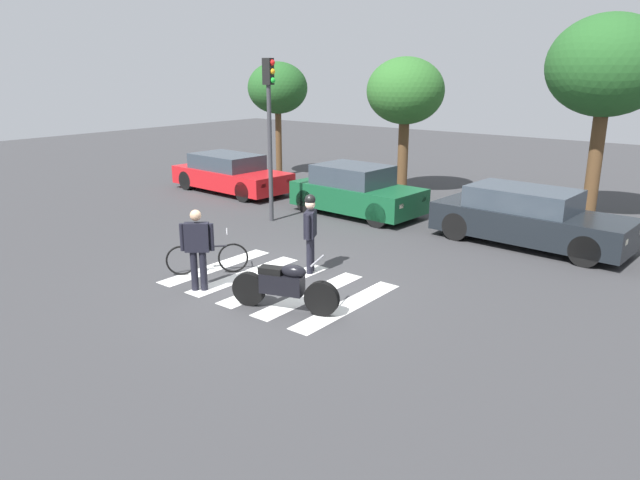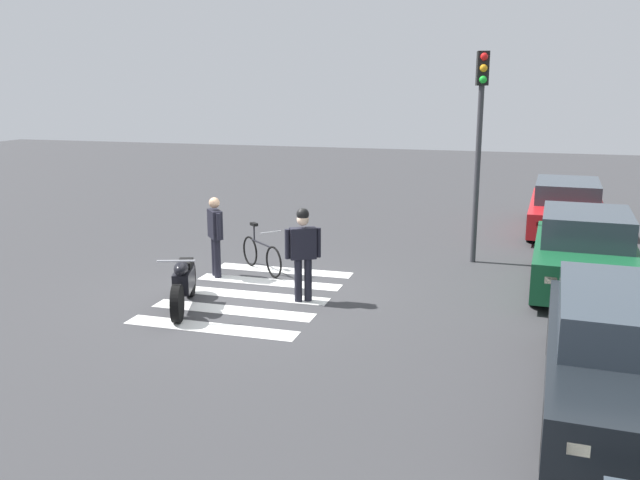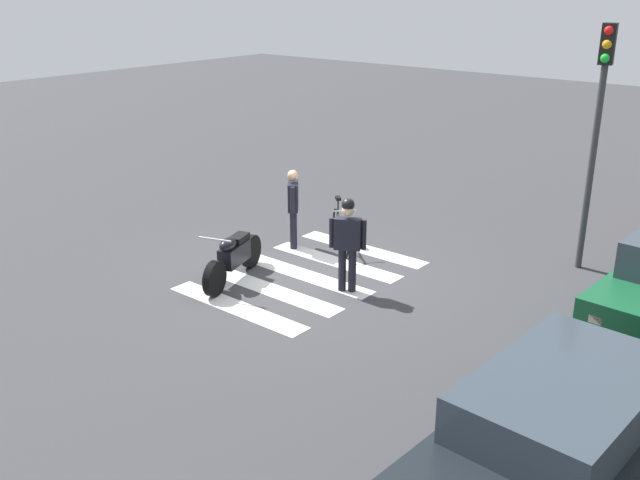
{
  "view_description": "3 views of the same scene",
  "coord_description": "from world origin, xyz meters",
  "px_view_note": "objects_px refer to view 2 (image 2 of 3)",
  "views": [
    {
      "loc": [
        7.66,
        -8.21,
        4.23
      ],
      "look_at": [
        0.51,
        0.79,
        0.86
      ],
      "focal_mm": 32.83,
      "sensor_mm": 36.0,
      "label": 1
    },
    {
      "loc": [
        11.2,
        4.58,
        3.83
      ],
      "look_at": [
        -0.11,
        1.29,
        1.12
      ],
      "focal_mm": 37.93,
      "sensor_mm": 36.0,
      "label": 2
    },
    {
      "loc": [
        9.31,
        8.03,
        5.22
      ],
      "look_at": [
        0.86,
        1.06,
        1.2
      ],
      "focal_mm": 39.99,
      "sensor_mm": 36.0,
      "label": 3
    }
  ],
  "objects_px": {
    "car_red_convertible": "(566,207)",
    "car_black_suv": "(624,355)",
    "traffic_light_pole": "(480,124)",
    "leaning_bicycle": "(261,254)",
    "officer_on_foot": "(303,248)",
    "car_green_compact": "(585,253)",
    "police_motorcycle": "(184,283)",
    "officer_by_motorcycle": "(215,232)"
  },
  "relations": [
    {
      "from": "officer_by_motorcycle",
      "to": "car_green_compact",
      "type": "height_order",
      "value": "officer_by_motorcycle"
    },
    {
      "from": "car_black_suv",
      "to": "traffic_light_pole",
      "type": "relative_size",
      "value": 1.06
    },
    {
      "from": "traffic_light_pole",
      "to": "leaning_bicycle",
      "type": "bearing_deg",
      "value": -64.2
    },
    {
      "from": "leaning_bicycle",
      "to": "car_black_suv",
      "type": "relative_size",
      "value": 0.28
    },
    {
      "from": "leaning_bicycle",
      "to": "officer_on_foot",
      "type": "bearing_deg",
      "value": 40.99
    },
    {
      "from": "officer_by_motorcycle",
      "to": "car_black_suv",
      "type": "bearing_deg",
      "value": 60.89
    },
    {
      "from": "car_green_compact",
      "to": "traffic_light_pole",
      "type": "bearing_deg",
      "value": -124.01
    },
    {
      "from": "officer_by_motorcycle",
      "to": "car_red_convertible",
      "type": "xyz_separation_m",
      "value": [
        -6.67,
        7.1,
        -0.28
      ]
    },
    {
      "from": "officer_by_motorcycle",
      "to": "traffic_light_pole",
      "type": "xyz_separation_m",
      "value": [
        -2.66,
        4.96,
        2.08
      ]
    },
    {
      "from": "car_green_compact",
      "to": "officer_on_foot",
      "type": "bearing_deg",
      "value": -65.35
    },
    {
      "from": "police_motorcycle",
      "to": "traffic_light_pole",
      "type": "height_order",
      "value": "traffic_light_pole"
    },
    {
      "from": "officer_by_motorcycle",
      "to": "police_motorcycle",
      "type": "bearing_deg",
      "value": 8.54
    },
    {
      "from": "car_black_suv",
      "to": "officer_by_motorcycle",
      "type": "bearing_deg",
      "value": -119.11
    },
    {
      "from": "leaning_bicycle",
      "to": "car_black_suv",
      "type": "height_order",
      "value": "car_black_suv"
    },
    {
      "from": "car_red_convertible",
      "to": "police_motorcycle",
      "type": "bearing_deg",
      "value": -38.16
    },
    {
      "from": "car_red_convertible",
      "to": "car_black_suv",
      "type": "xyz_separation_m",
      "value": [
        10.64,
        0.02,
        0.05
      ]
    },
    {
      "from": "officer_on_foot",
      "to": "car_black_suv",
      "type": "xyz_separation_m",
      "value": [
        2.92,
        4.93,
        -0.29
      ]
    },
    {
      "from": "car_red_convertible",
      "to": "leaning_bicycle",
      "type": "bearing_deg",
      "value": -46.43
    },
    {
      "from": "police_motorcycle",
      "to": "leaning_bicycle",
      "type": "xyz_separation_m",
      "value": [
        -2.61,
        0.44,
        -0.09
      ]
    },
    {
      "from": "leaning_bicycle",
      "to": "car_red_convertible",
      "type": "relative_size",
      "value": 0.28
    },
    {
      "from": "officer_on_foot",
      "to": "officer_by_motorcycle",
      "type": "relative_size",
      "value": 1.05
    },
    {
      "from": "car_green_compact",
      "to": "car_red_convertible",
      "type": "bearing_deg",
      "value": -179.94
    },
    {
      "from": "car_red_convertible",
      "to": "traffic_light_pole",
      "type": "height_order",
      "value": "traffic_light_pole"
    },
    {
      "from": "police_motorcycle",
      "to": "car_red_convertible",
      "type": "xyz_separation_m",
      "value": [
        -8.66,
        6.81,
        0.19
      ]
    },
    {
      "from": "officer_by_motorcycle",
      "to": "traffic_light_pole",
      "type": "distance_m",
      "value": 6.0
    },
    {
      "from": "leaning_bicycle",
      "to": "officer_on_foot",
      "type": "height_order",
      "value": "officer_on_foot"
    },
    {
      "from": "police_motorcycle",
      "to": "officer_on_foot",
      "type": "distance_m",
      "value": 2.18
    },
    {
      "from": "officer_on_foot",
      "to": "car_red_convertible",
      "type": "bearing_deg",
      "value": 147.54
    },
    {
      "from": "leaning_bicycle",
      "to": "traffic_light_pole",
      "type": "bearing_deg",
      "value": 115.8
    },
    {
      "from": "car_green_compact",
      "to": "car_black_suv",
      "type": "xyz_separation_m",
      "value": [
        5.17,
        0.02,
        -0.01
      ]
    },
    {
      "from": "car_red_convertible",
      "to": "car_black_suv",
      "type": "distance_m",
      "value": 10.64
    },
    {
      "from": "car_red_convertible",
      "to": "car_black_suv",
      "type": "height_order",
      "value": "car_black_suv"
    },
    {
      "from": "car_red_convertible",
      "to": "car_green_compact",
      "type": "height_order",
      "value": "car_green_compact"
    },
    {
      "from": "car_black_suv",
      "to": "leaning_bicycle",
      "type": "bearing_deg",
      "value": -125.7
    },
    {
      "from": "car_red_convertible",
      "to": "officer_on_foot",
      "type": "bearing_deg",
      "value": -32.46
    },
    {
      "from": "officer_on_foot",
      "to": "car_green_compact",
      "type": "bearing_deg",
      "value": 114.65
    },
    {
      "from": "traffic_light_pole",
      "to": "car_black_suv",
      "type": "bearing_deg",
      "value": 18.11
    },
    {
      "from": "traffic_light_pole",
      "to": "officer_by_motorcycle",
      "type": "bearing_deg",
      "value": -61.8
    },
    {
      "from": "officer_on_foot",
      "to": "police_motorcycle",
      "type": "bearing_deg",
      "value": -63.63
    },
    {
      "from": "officer_by_motorcycle",
      "to": "car_green_compact",
      "type": "bearing_deg",
      "value": 99.64
    },
    {
      "from": "leaning_bicycle",
      "to": "car_red_convertible",
      "type": "xyz_separation_m",
      "value": [
        -6.05,
        6.36,
        0.28
      ]
    },
    {
      "from": "officer_on_foot",
      "to": "leaning_bicycle",
      "type": "bearing_deg",
      "value": -139.01
    }
  ]
}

